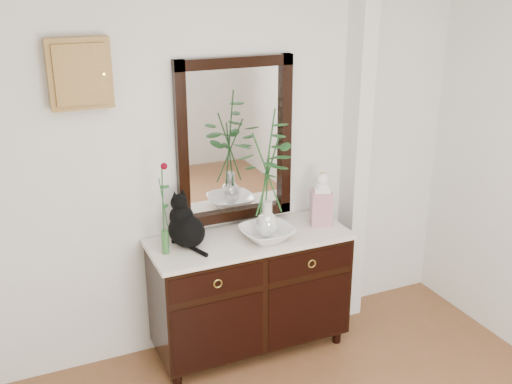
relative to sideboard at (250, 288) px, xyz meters
name	(u,v)px	position (x,y,z in m)	size (l,w,h in m)	color
wall_back	(221,156)	(-0.10, 0.25, 0.88)	(3.60, 0.04, 2.70)	silver
pilaster	(356,142)	(0.90, 0.17, 0.88)	(0.12, 0.20, 2.70)	silver
sideboard	(250,288)	(0.00, 0.00, 0.00)	(1.33, 0.52, 0.82)	black
wall_mirror	(235,142)	(0.00, 0.24, 0.97)	(0.80, 0.06, 1.10)	black
key_cabinet	(79,73)	(-0.95, 0.21, 1.48)	(0.35, 0.10, 0.40)	brown
cat	(186,221)	(-0.41, 0.05, 0.55)	(0.24, 0.29, 0.34)	black
lotus_bowl	(267,233)	(0.09, -0.08, 0.42)	(0.34, 0.34, 0.08)	white
vase_branches	(267,174)	(0.09, -0.08, 0.82)	(0.41, 0.41, 0.86)	silver
bud_vase_rose	(163,209)	(-0.57, -0.01, 0.67)	(0.07, 0.07, 0.60)	#30642E
ginger_jar	(321,198)	(0.54, 0.01, 0.56)	(0.14, 0.14, 0.38)	silver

